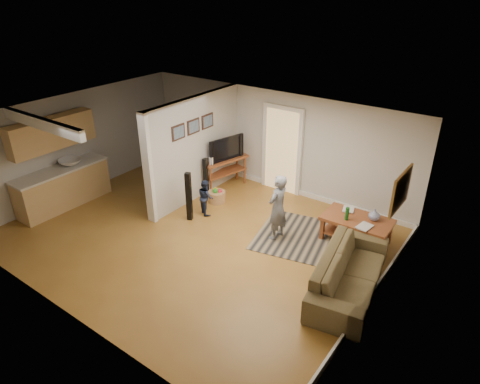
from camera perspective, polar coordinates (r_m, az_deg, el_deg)
name	(u,v)px	position (r m, az deg, el deg)	size (l,w,h in m)	color
ground	(196,235)	(9.17, -5.83, -5.77)	(7.50, 7.50, 0.00)	brown
room_shell	(169,154)	(9.44, -9.42, 4.96)	(7.54, 6.02, 2.52)	beige
area_rug	(316,240)	(9.10, 10.05, -6.32)	(2.43, 1.77, 0.01)	black
sofa	(347,289)	(7.94, 14.11, -12.40)	(2.41, 0.94, 0.70)	#433721
coffee_table	(358,224)	(9.05, 15.45, -4.07)	(1.39, 0.83, 0.81)	brown
tv_console	(224,161)	(10.85, -2.13, 4.12)	(0.78, 1.35, 1.10)	brown
speaker_left	(189,197)	(9.49, -6.84, -0.62)	(0.11, 0.11, 1.15)	black
speaker_right	(206,178)	(10.51, -4.59, 1.92)	(0.10, 0.10, 1.01)	black
toy_basket	(217,196)	(10.38, -3.11, -0.52)	(0.42, 0.42, 0.37)	#986841
child	(276,237)	(9.09, 4.85, -6.04)	(0.52, 0.34, 1.43)	slate
toddler	(206,213)	(9.98, -4.51, -2.79)	(0.41, 0.32, 0.84)	#1E273F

